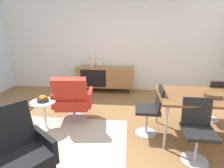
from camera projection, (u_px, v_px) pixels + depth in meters
name	position (u px, v px, depth m)	size (l,w,h in m)	color
ground_plane	(99.00, 138.00, 2.89)	(8.32, 8.32, 0.00)	olive
wall_back	(113.00, 41.00, 4.93)	(6.80, 0.12, 2.80)	white
sideboard	(105.00, 77.00, 4.95)	(1.60, 0.45, 0.72)	olive
vase_cobalt	(99.00, 64.00, 4.86)	(0.14, 0.14, 0.17)	beige
vase_sculptural_dark	(92.00, 61.00, 4.86)	(0.10, 0.10, 0.30)	beige
dining_table	(209.00, 98.00, 2.75)	(1.60, 0.90, 0.74)	brown
wooden_bowl_on_table	(213.00, 95.00, 2.66)	(0.26, 0.26, 0.06)	brown
dining_chair_back_right	(214.00, 98.00, 3.31)	(0.42, 0.45, 0.86)	black
dining_chair_near_window	(151.00, 109.00, 2.89)	(0.44, 0.41, 0.86)	black
dining_chair_front_left	(198.00, 128.00, 2.32)	(0.41, 0.43, 0.86)	black
lounge_chair_red	(73.00, 98.00, 3.32)	(0.77, 0.72, 0.95)	red
armchair_black_shell	(12.00, 155.00, 1.83)	(0.90, 0.90, 0.95)	black
side_table_round	(44.00, 112.00, 3.11)	(0.44, 0.44, 0.52)	white
fruit_bowl	(43.00, 99.00, 3.04)	(0.20, 0.20, 0.11)	#262628
area_rug	(56.00, 145.00, 2.72)	(2.20, 1.70, 0.01)	#B7AD99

